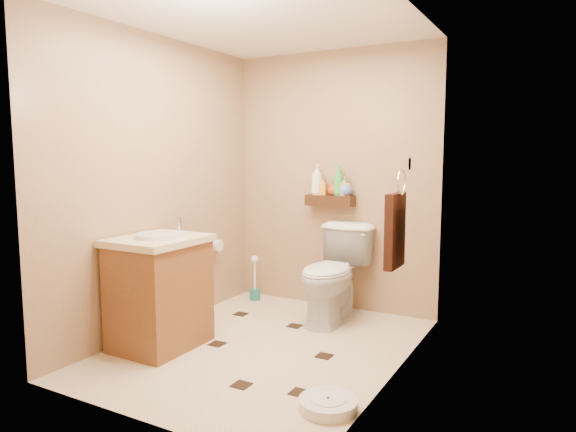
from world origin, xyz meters
The scene contains 20 objects.
ground centered at (0.00, 0.00, 0.00)m, with size 2.50×2.50×0.00m, color beige.
wall_back centered at (0.00, 1.25, 1.20)m, with size 2.00×0.04×2.40m, color #A17C5C.
wall_front centered at (0.00, -1.25, 1.20)m, with size 2.00×0.04×2.40m, color #A17C5C.
wall_left centered at (-1.00, 0.00, 1.20)m, with size 0.04×2.50×2.40m, color #A17C5C.
wall_right centered at (1.00, 0.00, 1.20)m, with size 0.04×2.50×2.40m, color #A17C5C.
ceiling centered at (0.00, 0.00, 2.40)m, with size 2.00×2.50×0.02m, color silver.
wall_shelf centered at (0.00, 1.17, 1.02)m, with size 0.46×0.14×0.10m, color #3E2111.
floor_accents centered at (0.05, -0.02, 0.00)m, with size 1.30×1.31×0.01m.
toilet centered at (0.19, 0.83, 0.42)m, with size 0.47×0.82×0.83m, color white.
vanity centered at (-0.70, -0.36, 0.43)m, with size 0.57×0.69×0.97m.
bathroom_scale centered at (0.82, -0.64, 0.03)m, with size 0.38×0.38×0.07m.
toilet_brush centered at (-0.75, 1.04, 0.16)m, with size 0.10×0.10×0.45m.
towel_ring centered at (0.91, 0.25, 0.95)m, with size 0.12×0.30×0.76m.
toilet_paper centered at (-0.94, 0.65, 0.60)m, with size 0.12×0.11×0.12m.
bottle_a centered at (-0.13, 1.17, 1.21)m, with size 0.11×0.11×0.29m, color white.
bottle_b centered at (-0.07, 1.17, 1.15)m, with size 0.08×0.08×0.17m, color gold.
bottle_c centered at (0.04, 1.17, 1.14)m, with size 0.11×0.11×0.14m, color #BB3116.
bottle_d centered at (0.09, 1.17, 1.21)m, with size 0.11×0.11×0.28m, color green.
bottle_e centered at (0.14, 1.17, 1.16)m, with size 0.08×0.08×0.18m, color gold.
bottle_f centered at (0.16, 1.17, 1.15)m, with size 0.12×0.12×0.16m, color #5770DA.
Camera 1 is at (1.96, -3.17, 1.43)m, focal length 32.00 mm.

